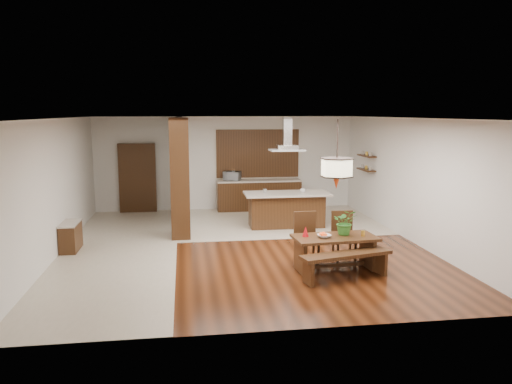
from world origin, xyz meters
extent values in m
plane|color=#321609|center=(0.00, 0.00, 0.00)|extent=(9.00, 9.00, 0.00)
cube|color=white|center=(0.00, 0.00, 2.90)|extent=(8.00, 9.00, 0.04)
cube|color=silver|center=(0.00, 4.50, 1.45)|extent=(8.00, 0.04, 2.90)
cube|color=silver|center=(0.00, -4.50, 1.45)|extent=(8.00, 0.04, 2.90)
cube|color=silver|center=(-4.00, 0.00, 1.45)|extent=(0.04, 9.00, 2.90)
cube|color=silver|center=(4.00, 0.00, 1.45)|extent=(0.04, 9.00, 2.90)
cube|color=beige|center=(-2.75, 0.00, 0.01)|extent=(2.50, 9.00, 0.01)
cube|color=beige|center=(1.25, 2.50, 0.01)|extent=(5.50, 4.00, 0.01)
cube|color=#38210E|center=(0.00, 0.00, 2.88)|extent=(8.00, 9.00, 0.02)
cube|color=black|center=(-1.40, 1.20, 1.45)|extent=(0.45, 1.00, 2.90)
cube|color=silver|center=(-1.40, 3.30, 1.45)|extent=(0.18, 2.40, 2.90)
cube|color=black|center=(-3.81, 0.20, 0.32)|extent=(0.37, 0.88, 0.63)
cube|color=black|center=(-2.70, 4.40, 1.05)|extent=(1.10, 0.20, 2.10)
cube|color=black|center=(1.00, 4.20, 0.45)|extent=(2.60, 0.60, 0.90)
cube|color=beige|center=(1.00, 4.20, 0.92)|extent=(2.60, 0.62, 0.05)
cube|color=brown|center=(1.00, 4.46, 1.75)|extent=(2.60, 0.08, 1.50)
cube|color=black|center=(3.87, 2.60, 1.40)|extent=(0.26, 0.90, 0.04)
cube|color=black|center=(3.87, 2.60, 1.80)|extent=(0.26, 0.90, 0.04)
cube|color=black|center=(1.56, -1.95, 0.64)|extent=(1.65, 0.91, 0.05)
cube|color=black|center=(0.87, -2.00, 0.31)|extent=(0.12, 0.64, 0.61)
cube|color=black|center=(2.25, -1.90, 0.31)|extent=(0.12, 0.64, 0.61)
imported|color=#307426|center=(1.78, -1.85, 0.91)|extent=(0.53, 0.48, 0.50)
imported|color=beige|center=(1.32, -2.01, 0.69)|extent=(0.29, 0.29, 0.06)
cone|color=#B20C13|center=(0.99, -1.88, 0.76)|extent=(0.16, 0.16, 0.20)
cylinder|color=gold|center=(2.10, -2.01, 0.72)|extent=(0.08, 0.08, 0.11)
cube|color=black|center=(1.38, 1.79, 0.44)|extent=(1.96, 0.76, 0.88)
cube|color=beige|center=(1.38, 1.74, 0.90)|extent=(2.26, 1.00, 0.05)
imported|color=silver|center=(1.80, 1.72, 0.98)|extent=(0.17, 0.17, 0.10)
imported|color=silver|center=(0.16, 4.22, 1.09)|extent=(0.59, 0.51, 0.27)
camera|label=1|loc=(-1.30, -10.98, 3.03)|focal=35.00mm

